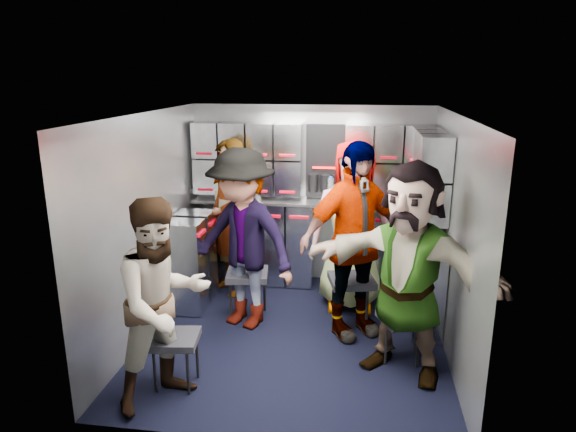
# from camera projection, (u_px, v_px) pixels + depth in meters

# --- Properties ---
(floor) EXTENTS (3.00, 3.00, 0.00)m
(floor) POSITION_uv_depth(u_px,v_px,m) (294.00, 336.00, 4.95)
(floor) COLOR black
(floor) RESTS_ON ground
(wall_back) EXTENTS (2.80, 0.04, 2.10)m
(wall_back) POSITION_uv_depth(u_px,v_px,m) (311.00, 195.00, 6.10)
(wall_back) COLOR gray
(wall_back) RESTS_ON ground
(wall_left) EXTENTS (0.04, 3.00, 2.10)m
(wall_left) POSITION_uv_depth(u_px,v_px,m) (148.00, 226.00, 4.86)
(wall_left) COLOR gray
(wall_left) RESTS_ON ground
(wall_right) EXTENTS (0.04, 3.00, 2.10)m
(wall_right) POSITION_uv_depth(u_px,v_px,m) (453.00, 239.00, 4.47)
(wall_right) COLOR gray
(wall_right) RESTS_ON ground
(ceiling) EXTENTS (2.80, 3.00, 0.02)m
(ceiling) POSITION_uv_depth(u_px,v_px,m) (295.00, 115.00, 4.39)
(ceiling) COLOR silver
(ceiling) RESTS_ON wall_back
(cart_bank_back) EXTENTS (2.68, 0.38, 0.99)m
(cart_bank_back) POSITION_uv_depth(u_px,v_px,m) (308.00, 245.00, 6.05)
(cart_bank_back) COLOR #9297A1
(cart_bank_back) RESTS_ON ground
(cart_bank_left) EXTENTS (0.38, 0.76, 0.99)m
(cart_bank_left) POSITION_uv_depth(u_px,v_px,m) (191.00, 261.00, 5.51)
(cart_bank_left) COLOR #9297A1
(cart_bank_left) RESTS_ON ground
(counter) EXTENTS (2.68, 0.42, 0.03)m
(counter) POSITION_uv_depth(u_px,v_px,m) (309.00, 202.00, 5.91)
(counter) COLOR #ADB0B4
(counter) RESTS_ON cart_bank_back
(locker_bank_back) EXTENTS (2.68, 0.28, 0.82)m
(locker_bank_back) POSITION_uv_depth(u_px,v_px,m) (310.00, 160.00, 5.84)
(locker_bank_back) COLOR #9297A1
(locker_bank_back) RESTS_ON wall_back
(locker_bank_right) EXTENTS (0.28, 1.00, 0.82)m
(locker_bank_right) POSITION_uv_depth(u_px,v_px,m) (429.00, 174.00, 5.04)
(locker_bank_right) COLOR #9297A1
(locker_bank_right) RESTS_ON wall_right
(right_cabinet) EXTENTS (0.28, 1.20, 1.00)m
(right_cabinet) POSITION_uv_depth(u_px,v_px,m) (423.00, 271.00, 5.21)
(right_cabinet) COLOR #9297A1
(right_cabinet) RESTS_ON ground
(coffee_niche) EXTENTS (0.46, 0.16, 0.84)m
(coffee_niche) POSITION_uv_depth(u_px,v_px,m) (326.00, 161.00, 5.87)
(coffee_niche) COLOR black
(coffee_niche) RESTS_ON wall_back
(red_latch_strip) EXTENTS (2.60, 0.02, 0.03)m
(red_latch_strip) POSITION_uv_depth(u_px,v_px,m) (307.00, 218.00, 5.75)
(red_latch_strip) COLOR #AA0215
(red_latch_strip) RESTS_ON cart_bank_back
(jump_seat_near_left) EXTENTS (0.41, 0.39, 0.44)m
(jump_seat_near_left) POSITION_uv_depth(u_px,v_px,m) (175.00, 342.00, 4.07)
(jump_seat_near_left) COLOR black
(jump_seat_near_left) RESTS_ON ground
(jump_seat_mid_left) EXTENTS (0.46, 0.44, 0.49)m
(jump_seat_mid_left) POSITION_uv_depth(u_px,v_px,m) (247.00, 277.00, 5.25)
(jump_seat_mid_left) COLOR black
(jump_seat_mid_left) RESTS_ON ground
(jump_seat_center) EXTENTS (0.43, 0.42, 0.42)m
(jump_seat_center) POSITION_uv_depth(u_px,v_px,m) (351.00, 267.00, 5.68)
(jump_seat_center) COLOR black
(jump_seat_center) RESTS_ON ground
(jump_seat_mid_right) EXTENTS (0.50, 0.49, 0.50)m
(jump_seat_mid_right) POSITION_uv_depth(u_px,v_px,m) (352.00, 283.00, 5.07)
(jump_seat_mid_right) COLOR black
(jump_seat_mid_right) RESTS_ON ground
(jump_seat_near_right) EXTENTS (0.47, 0.46, 0.43)m
(jump_seat_near_right) POSITION_uv_depth(u_px,v_px,m) (402.00, 320.00, 4.44)
(jump_seat_near_right) COLOR black
(jump_seat_near_right) RESTS_ON ground
(attendant_standing) EXTENTS (0.75, 0.76, 1.76)m
(attendant_standing) POSITION_uv_depth(u_px,v_px,m) (230.00, 218.00, 5.73)
(attendant_standing) COLOR black
(attendant_standing) RESTS_ON ground
(attendant_arc_a) EXTENTS (0.97, 0.99, 1.61)m
(attendant_arc_a) POSITION_uv_depth(u_px,v_px,m) (163.00, 303.00, 3.79)
(attendant_arc_a) COLOR black
(attendant_arc_a) RESTS_ON ground
(attendant_arc_b) EXTENTS (1.32, 1.06, 1.78)m
(attendant_arc_b) POSITION_uv_depth(u_px,v_px,m) (242.00, 240.00, 4.96)
(attendant_arc_b) COLOR black
(attendant_arc_b) RESTS_ON ground
(attendant_arc_c) EXTENTS (0.91, 0.61, 1.80)m
(attendant_arc_c) POSITION_uv_depth(u_px,v_px,m) (352.00, 226.00, 5.36)
(attendant_arc_c) COLOR black
(attendant_arc_c) RESTS_ON ground
(attendant_arc_d) EXTENTS (1.17, 0.99, 1.87)m
(attendant_arc_d) POSITION_uv_depth(u_px,v_px,m) (353.00, 241.00, 4.77)
(attendant_arc_d) COLOR black
(attendant_arc_d) RESTS_ON ground
(attendant_arc_e) EXTENTS (1.74, 1.22, 1.81)m
(attendant_arc_e) POSITION_uv_depth(u_px,v_px,m) (408.00, 271.00, 4.13)
(attendant_arc_e) COLOR black
(attendant_arc_e) RESTS_ON ground
(bottle_left) EXTENTS (0.07, 0.07, 0.27)m
(bottle_left) POSITION_uv_depth(u_px,v_px,m) (258.00, 188.00, 5.90)
(bottle_left) COLOR white
(bottle_left) RESTS_ON counter
(bottle_mid) EXTENTS (0.06, 0.06, 0.28)m
(bottle_mid) POSITION_uv_depth(u_px,v_px,m) (330.00, 190.00, 5.78)
(bottle_mid) COLOR white
(bottle_mid) RESTS_ON counter
(bottle_right) EXTENTS (0.06, 0.06, 0.26)m
(bottle_right) POSITION_uv_depth(u_px,v_px,m) (402.00, 194.00, 5.68)
(bottle_right) COLOR white
(bottle_right) RESTS_ON counter
(cup_left) EXTENTS (0.08, 0.08, 0.10)m
(cup_left) POSITION_uv_depth(u_px,v_px,m) (218.00, 194.00, 5.98)
(cup_left) COLOR tan
(cup_left) RESTS_ON counter
(cup_right) EXTENTS (0.07, 0.07, 0.09)m
(cup_right) POSITION_uv_depth(u_px,v_px,m) (386.00, 200.00, 5.71)
(cup_right) COLOR tan
(cup_right) RESTS_ON counter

